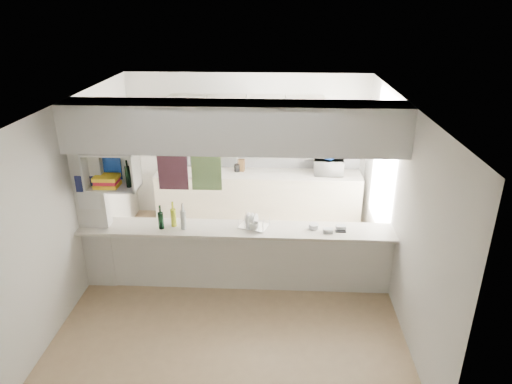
# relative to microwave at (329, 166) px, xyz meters

# --- Properties ---
(floor) EXTENTS (4.80, 4.80, 0.00)m
(floor) POSITION_rel_microwave_xyz_m (-1.42, -2.11, -1.06)
(floor) COLOR #9E805C
(floor) RESTS_ON ground
(ceiling) EXTENTS (4.80, 4.80, 0.00)m
(ceiling) POSITION_rel_microwave_xyz_m (-1.42, -2.11, 1.54)
(ceiling) COLOR white
(ceiling) RESTS_ON wall_back
(wall_back) EXTENTS (4.20, 0.00, 4.20)m
(wall_back) POSITION_rel_microwave_xyz_m (-1.42, 0.29, 0.24)
(wall_back) COLOR silver
(wall_back) RESTS_ON floor
(wall_left) EXTENTS (0.00, 4.80, 4.80)m
(wall_left) POSITION_rel_microwave_xyz_m (-3.52, -2.11, 0.24)
(wall_left) COLOR silver
(wall_left) RESTS_ON floor
(wall_right) EXTENTS (0.00, 4.80, 4.80)m
(wall_right) POSITION_rel_microwave_xyz_m (0.68, -2.11, 0.24)
(wall_right) COLOR silver
(wall_right) RESTS_ON floor
(servery_partition) EXTENTS (4.20, 0.50, 2.60)m
(servery_partition) POSITION_rel_microwave_xyz_m (-1.60, -2.11, 0.60)
(servery_partition) COLOR silver
(servery_partition) RESTS_ON floor
(cubby_shelf) EXTENTS (0.65, 0.35, 0.50)m
(cubby_shelf) POSITION_rel_microwave_xyz_m (-2.99, -2.18, 0.65)
(cubby_shelf) COLOR white
(cubby_shelf) RESTS_ON bulkhead
(kitchen_run) EXTENTS (3.60, 0.63, 2.24)m
(kitchen_run) POSITION_rel_microwave_xyz_m (-1.26, 0.02, -0.23)
(kitchen_run) COLOR beige
(kitchen_run) RESTS_ON floor
(microwave) EXTENTS (0.52, 0.36, 0.28)m
(microwave) POSITION_rel_microwave_xyz_m (0.00, 0.00, 0.00)
(microwave) COLOR white
(microwave) RESTS_ON bench_top
(bowl) EXTENTS (0.24, 0.24, 0.06)m
(bowl) POSITION_rel_microwave_xyz_m (-0.01, -0.02, 0.17)
(bowl) COLOR navy
(bowl) RESTS_ON microwave
(dish_rack) EXTENTS (0.44, 0.38, 0.20)m
(dish_rack) POSITION_rel_microwave_xyz_m (-1.19, -2.06, -0.06)
(dish_rack) COLOR silver
(dish_rack) RESTS_ON breakfast_bar
(cup) EXTENTS (0.16, 0.16, 0.10)m
(cup) POSITION_rel_microwave_xyz_m (-1.18, -2.18, -0.07)
(cup) COLOR white
(cup) RESTS_ON dish_rack
(wine_bottles) EXTENTS (0.37, 0.15, 0.37)m
(wine_bottles) POSITION_rel_microwave_xyz_m (-2.26, -2.15, -0.01)
(wine_bottles) COLOR black
(wine_bottles) RESTS_ON breakfast_bar
(plastic_tubs) EXTENTS (0.49, 0.21, 0.06)m
(plastic_tubs) POSITION_rel_microwave_xyz_m (-0.23, -2.11, -0.11)
(plastic_tubs) COLOR silver
(plastic_tubs) RESTS_ON breakfast_bar
(utensil_jar) EXTENTS (0.10, 0.10, 0.14)m
(utensil_jar) POSITION_rel_microwave_xyz_m (-1.60, 0.04, -0.07)
(utensil_jar) COLOR black
(utensil_jar) RESTS_ON bench_top
(knife_block) EXTENTS (0.13, 0.11, 0.22)m
(knife_block) POSITION_rel_microwave_xyz_m (-1.53, 0.07, -0.03)
(knife_block) COLOR #4D341A
(knife_block) RESTS_ON bench_top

